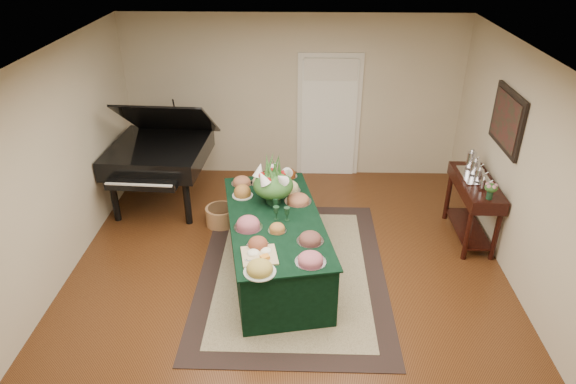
{
  "coord_description": "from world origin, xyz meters",
  "views": [
    {
      "loc": [
        0.16,
        -5.15,
        4.01
      ],
      "look_at": [
        0.0,
        0.3,
        1.05
      ],
      "focal_mm": 32.0,
      "sensor_mm": 36.0,
      "label": 1
    }
  ],
  "objects_px": {
    "grand_piano": "(159,153)",
    "mahogany_sideboard": "(474,194)",
    "buffet_table": "(275,245)",
    "floral_centerpiece": "(273,180)"
  },
  "relations": [
    {
      "from": "buffet_table",
      "to": "mahogany_sideboard",
      "type": "relative_size",
      "value": 2.04
    },
    {
      "from": "buffet_table",
      "to": "grand_piano",
      "type": "height_order",
      "value": "grand_piano"
    },
    {
      "from": "buffet_table",
      "to": "floral_centerpiece",
      "type": "distance_m",
      "value": 0.8
    },
    {
      "from": "buffet_table",
      "to": "floral_centerpiece",
      "type": "height_order",
      "value": "floral_centerpiece"
    },
    {
      "from": "floral_centerpiece",
      "to": "grand_piano",
      "type": "relative_size",
      "value": 0.3
    },
    {
      "from": "buffet_table",
      "to": "grand_piano",
      "type": "distance_m",
      "value": 2.55
    },
    {
      "from": "buffet_table",
      "to": "grand_piano",
      "type": "relative_size",
      "value": 1.42
    },
    {
      "from": "buffet_table",
      "to": "mahogany_sideboard",
      "type": "distance_m",
      "value": 2.8
    },
    {
      "from": "grand_piano",
      "to": "mahogany_sideboard",
      "type": "xyz_separation_m",
      "value": [
        4.48,
        -0.86,
        -0.16
      ]
    },
    {
      "from": "buffet_table",
      "to": "mahogany_sideboard",
      "type": "bearing_deg",
      "value": 17.89
    }
  ]
}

